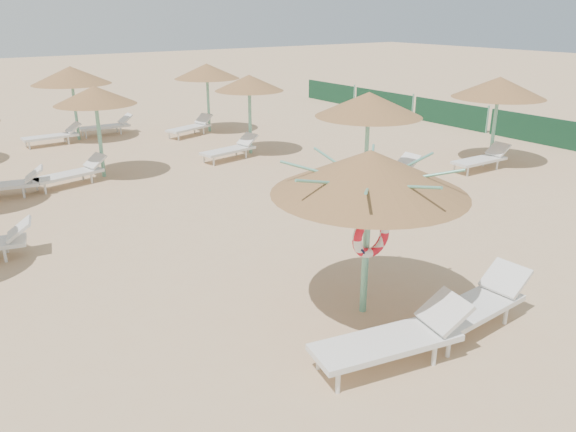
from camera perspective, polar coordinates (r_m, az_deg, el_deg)
ground at (r=8.95m, az=6.88°, el=-11.09°), size 120.00×120.00×0.00m
main_palapa at (r=8.49m, az=8.32°, el=4.31°), size 3.00×3.00×2.69m
lounger_main_a at (r=8.03m, az=10.90°, el=-12.03°), size 2.36×1.11×0.83m
lounger_main_b at (r=9.19m, az=18.54°, el=-8.52°), size 2.21×0.78×0.79m
palapa_field at (r=17.32m, az=-13.11°, el=11.95°), size 19.33×14.02×2.72m
windbreak_fence at (r=25.07m, az=16.14°, el=9.93°), size 0.08×19.84×1.10m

